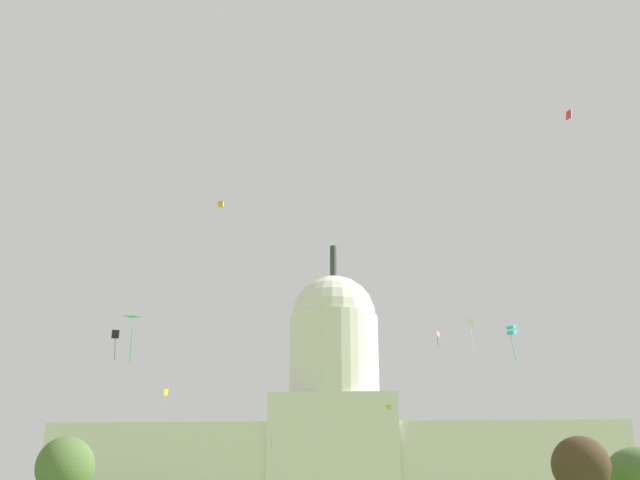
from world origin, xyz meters
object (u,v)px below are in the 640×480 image
(kite_turquoise_high, at_px, (311,309))
(kite_cyan_mid, at_px, (512,330))
(capitol_building, at_px, (334,441))
(kite_green_mid, at_px, (131,326))
(kite_white_mid, at_px, (471,325))
(tree_east_near, at_px, (638,470))
(kite_gold_high, at_px, (221,205))
(kite_yellow_mid, at_px, (166,393))
(kite_red_mid, at_px, (569,115))
(kite_lime_mid, at_px, (389,407))
(kite_blue_low, at_px, (272,439))
(kite_black_mid, at_px, (115,337))
(tree_east_mid, at_px, (581,466))
(tree_west_mid, at_px, (65,467))
(kite_pink_mid, at_px, (438,335))

(kite_turquoise_high, bearing_deg, kite_cyan_mid, -55.50)
(capitol_building, relative_size, kite_green_mid, 37.66)
(kite_green_mid, bearing_deg, kite_white_mid, -145.10)
(tree_east_near, height_order, kite_gold_high, kite_gold_high)
(kite_yellow_mid, relative_size, kite_turquoise_high, 2.30)
(kite_turquoise_high, distance_m, kite_green_mid, 74.59)
(capitol_building, height_order, tree_east_near, capitol_building)
(kite_white_mid, bearing_deg, capitol_building, -6.51)
(kite_red_mid, distance_m, kite_lime_mid, 71.11)
(kite_green_mid, bearing_deg, kite_blue_low, -109.30)
(kite_black_mid, xyz_separation_m, kite_cyan_mid, (50.66, -25.28, -5.48))
(tree_east_mid, height_order, kite_black_mid, kite_black_mid)
(kite_gold_high, bearing_deg, tree_east_near, 26.26)
(tree_east_mid, relative_size, kite_gold_high, 3.33)
(kite_white_mid, bearing_deg, kite_green_mid, 121.02)
(kite_black_mid, bearing_deg, kite_yellow_mid, -45.44)
(kite_black_mid, xyz_separation_m, kite_turquoise_high, (25.90, 30.29, 11.63))
(kite_black_mid, xyz_separation_m, kite_green_mid, (14.99, -40.79, -8.19))
(kite_blue_low, xyz_separation_m, kite_white_mid, (35.70, -48.81, 12.38))
(tree_east_near, distance_m, kite_gold_high, 76.20)
(tree_west_mid, height_order, kite_green_mid, kite_green_mid)
(kite_black_mid, distance_m, kite_turquoise_high, 41.51)
(kite_blue_low, distance_m, kite_red_mid, 113.09)
(kite_pink_mid, xyz_separation_m, kite_gold_high, (-29.67, -1.96, 18.63))
(kite_cyan_mid, relative_size, kite_white_mid, 0.83)
(kite_yellow_mid, xyz_separation_m, kite_turquoise_high, (33.56, -29.41, 10.84))
(kite_pink_mid, xyz_separation_m, kite_green_mid, (-30.19, -36.26, -6.90))
(tree_east_near, distance_m, kite_red_mid, 77.33)
(kite_pink_mid, distance_m, kite_red_mid, 44.91)
(kite_red_mid, relative_size, kite_green_mid, 0.24)
(kite_green_mid, bearing_deg, capitol_building, -114.38)
(kite_black_mid, bearing_deg, kite_pink_mid, -148.47)
(kite_black_mid, distance_m, kite_red_mid, 71.28)
(tree_east_mid, bearing_deg, kite_red_mid, -103.36)
(capitol_building, relative_size, kite_cyan_mid, 35.53)
(kite_white_mid, bearing_deg, kite_gold_high, 90.61)
(tree_west_mid, relative_size, kite_lime_mid, 14.05)
(tree_east_near, height_order, kite_green_mid, kite_green_mid)
(kite_gold_high, xyz_separation_m, kite_turquoise_high, (10.38, 36.77, -5.71))
(kite_red_mid, relative_size, kite_lime_mid, 1.09)
(tree_west_mid, height_order, tree_east_mid, tree_east_mid)
(kite_black_mid, height_order, kite_white_mid, kite_white_mid)
(kite_blue_low, distance_m, kite_turquoise_high, 35.90)
(kite_pink_mid, bearing_deg, kite_lime_mid, -84.11)
(kite_red_mid, xyz_separation_m, kite_white_mid, (-0.44, 57.08, -4.07))
(kite_black_mid, bearing_deg, tree_east_mid, -135.44)
(capitol_building, xyz_separation_m, kite_pink_mid, (17.12, -95.56, 5.74))
(kite_pink_mid, bearing_deg, tree_east_near, -149.76)
(kite_yellow_mid, bearing_deg, kite_black_mid, 94.98)
(kite_cyan_mid, bearing_deg, kite_white_mid, -53.62)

